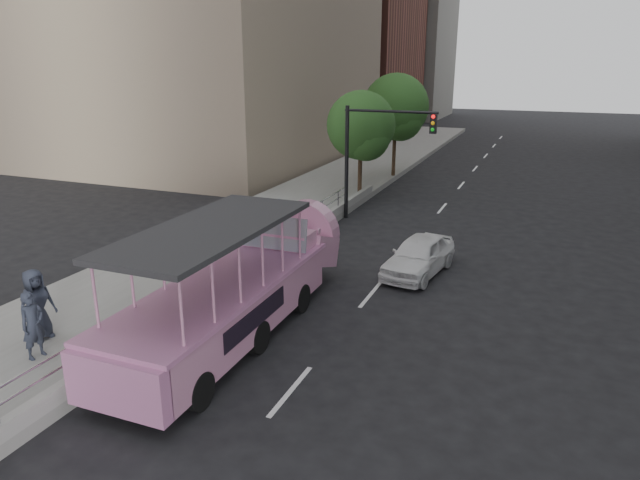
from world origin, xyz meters
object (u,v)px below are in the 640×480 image
pedestrian_near (33,325)px  street_tree_far (397,110)px  pedestrian_far (37,304)px  parking_sign (275,224)px  duck_boat (242,286)px  traffic_signal (372,145)px  street_tree_near (362,128)px  car (419,255)px

pedestrian_near → street_tree_far: street_tree_far is taller
pedestrian_far → parking_sign: bearing=-7.7°
pedestrian_near → duck_boat: bearing=-34.8°
pedestrian_far → parking_sign: size_ratio=0.77×
traffic_signal → street_tree_near: street_tree_near is taller
street_tree_far → pedestrian_near: bearing=-94.4°
traffic_signal → street_tree_near: (-1.60, 3.43, 0.32)m
pedestrian_near → pedestrian_far: bearing=50.2°
duck_boat → car: bearing=59.3°
pedestrian_near → parking_sign: size_ratio=0.69×
street_tree_far → car: bearing=-71.9°
street_tree_near → pedestrian_near: bearing=-95.2°
duck_boat → parking_sign: 5.07m
duck_boat → street_tree_far: bearing=94.0°
parking_sign → street_tree_far: 16.84m
parking_sign → duck_boat: bearing=-74.0°
street_tree_near → street_tree_far: (0.20, 6.00, 0.49)m
traffic_signal → street_tree_near: 3.80m
duck_boat → street_tree_far: 21.75m
car → street_tree_near: 11.30m
pedestrian_far → parking_sign: (2.79, 7.91, 0.32)m
car → traffic_signal: size_ratio=0.75×
duck_boat → street_tree_near: size_ratio=1.74×
parking_sign → traffic_signal: bearing=79.8°
duck_boat → car: duck_boat is taller
pedestrian_far → duck_boat: bearing=-42.2°
car → pedestrian_near: bearing=-116.7°
car → street_tree_near: street_tree_near is taller
car → pedestrian_far: 11.92m
car → pedestrian_near: size_ratio=2.34×
street_tree_near → street_tree_far: street_tree_far is taller
traffic_signal → parking_sign: bearing=-100.2°
street_tree_near → car: bearing=-61.0°
traffic_signal → street_tree_far: bearing=98.4°
parking_sign → street_tree_far: (-0.10, 16.62, 2.75)m
parking_sign → traffic_signal: traffic_signal is taller
street_tree_near → street_tree_far: 6.02m
pedestrian_near → traffic_signal: 16.40m
street_tree_far → duck_boat: bearing=-86.0°
pedestrian_near → street_tree_near: size_ratio=0.29×
car → traffic_signal: 7.63m
duck_boat → traffic_signal: 12.27m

